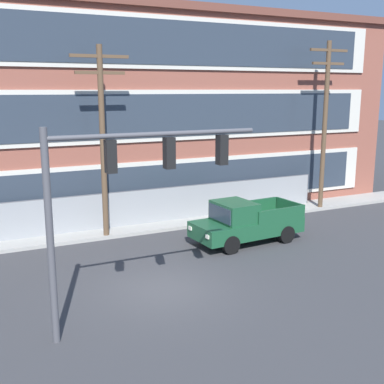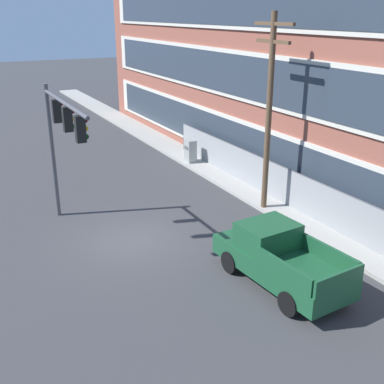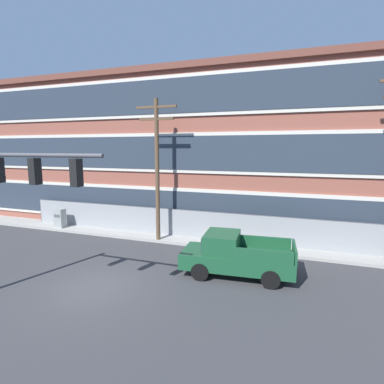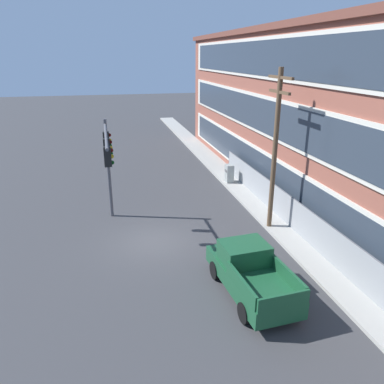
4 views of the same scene
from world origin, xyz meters
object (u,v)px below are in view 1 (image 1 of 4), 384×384
(traffic_signal_mast, at_px, (123,181))
(utility_pole_midblock, at_px, (325,119))
(utility_pole_near_corner, at_px, (102,134))
(pickup_truck_dark_green, at_px, (245,223))

(traffic_signal_mast, xyz_separation_m, utility_pole_midblock, (14.52, 8.69, 0.84))
(traffic_signal_mast, height_order, utility_pole_near_corner, utility_pole_near_corner)
(traffic_signal_mast, xyz_separation_m, pickup_truck_dark_green, (7.30, 5.28, -3.42))
(pickup_truck_dark_green, xyz_separation_m, utility_pole_midblock, (7.22, 3.40, 4.26))
(utility_pole_midblock, bearing_deg, traffic_signal_mast, -149.10)
(traffic_signal_mast, relative_size, pickup_truck_dark_green, 1.20)
(traffic_signal_mast, bearing_deg, utility_pole_near_corner, 78.28)
(pickup_truck_dark_green, bearing_deg, utility_pole_near_corner, 148.55)
(pickup_truck_dark_green, bearing_deg, traffic_signal_mast, -144.10)
(utility_pole_near_corner, xyz_separation_m, utility_pole_midblock, (12.72, 0.04, 0.33))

